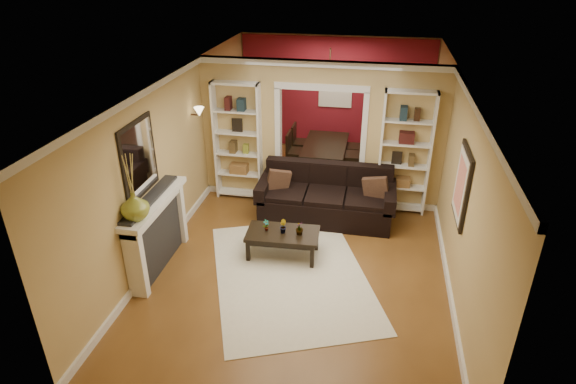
% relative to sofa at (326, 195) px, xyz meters
% --- Properties ---
extents(floor, '(8.00, 8.00, 0.00)m').
position_rel_sofa_xyz_m(floor, '(-0.22, -0.45, -0.48)').
color(floor, brown).
rests_on(floor, ground).
extents(ceiling, '(8.00, 8.00, 0.00)m').
position_rel_sofa_xyz_m(ceiling, '(-0.22, -0.45, 2.22)').
color(ceiling, white).
rests_on(ceiling, ground).
extents(wall_back, '(8.00, 0.00, 8.00)m').
position_rel_sofa_xyz_m(wall_back, '(-0.22, 3.55, 0.87)').
color(wall_back, tan).
rests_on(wall_back, ground).
extents(wall_front, '(8.00, 0.00, 8.00)m').
position_rel_sofa_xyz_m(wall_front, '(-0.22, -4.45, 0.87)').
color(wall_front, tan).
rests_on(wall_front, ground).
extents(wall_left, '(0.00, 8.00, 8.00)m').
position_rel_sofa_xyz_m(wall_left, '(-2.47, -0.45, 0.87)').
color(wall_left, tan).
rests_on(wall_left, ground).
extents(wall_right, '(0.00, 8.00, 8.00)m').
position_rel_sofa_xyz_m(wall_right, '(2.03, -0.45, 0.87)').
color(wall_right, tan).
rests_on(wall_right, ground).
extents(partition_wall, '(4.50, 0.15, 2.70)m').
position_rel_sofa_xyz_m(partition_wall, '(-0.22, 0.75, 0.87)').
color(partition_wall, tan).
rests_on(partition_wall, floor).
extents(red_back_panel, '(4.44, 0.04, 2.64)m').
position_rel_sofa_xyz_m(red_back_panel, '(-0.22, 3.52, 0.84)').
color(red_back_panel, maroon).
rests_on(red_back_panel, floor).
extents(dining_window, '(0.78, 0.03, 0.98)m').
position_rel_sofa_xyz_m(dining_window, '(-0.22, 3.48, 1.07)').
color(dining_window, '#8CA5CC').
rests_on(dining_window, wall_back).
extents(area_rug, '(3.17, 3.67, 0.01)m').
position_rel_sofa_xyz_m(area_rug, '(-0.31, -1.82, -0.47)').
color(area_rug, silver).
rests_on(area_rug, floor).
extents(sofa, '(2.44, 1.05, 0.95)m').
position_rel_sofa_xyz_m(sofa, '(0.00, 0.00, 0.00)').
color(sofa, black).
rests_on(sofa, floor).
extents(pillow_left, '(0.41, 0.27, 0.40)m').
position_rel_sofa_xyz_m(pillow_left, '(-0.87, -0.02, 0.19)').
color(pillow_left, '#533523').
rests_on(pillow_left, sofa).
extents(pillow_right, '(0.44, 0.19, 0.42)m').
position_rel_sofa_xyz_m(pillow_right, '(0.87, -0.02, 0.20)').
color(pillow_right, '#533523').
rests_on(pillow_right, sofa).
extents(coffee_table, '(1.17, 0.67, 0.43)m').
position_rel_sofa_xyz_m(coffee_table, '(-0.53, -1.32, -0.26)').
color(coffee_table, black).
rests_on(coffee_table, floor).
extents(plant_left, '(0.12, 0.12, 0.20)m').
position_rel_sofa_xyz_m(plant_left, '(-0.80, -1.32, 0.05)').
color(plant_left, '#336626').
rests_on(plant_left, coffee_table).
extents(plant_center, '(0.14, 0.15, 0.22)m').
position_rel_sofa_xyz_m(plant_center, '(-0.53, -1.32, 0.06)').
color(plant_center, '#336626').
rests_on(plant_center, coffee_table).
extents(plant_right, '(0.15, 0.15, 0.21)m').
position_rel_sofa_xyz_m(plant_right, '(-0.26, -1.32, 0.06)').
color(plant_right, '#336626').
rests_on(plant_right, coffee_table).
extents(bookshelf_left, '(0.90, 0.30, 2.30)m').
position_rel_sofa_xyz_m(bookshelf_left, '(-1.77, 0.58, 0.67)').
color(bookshelf_left, white).
rests_on(bookshelf_left, floor).
extents(bookshelf_right, '(0.90, 0.30, 2.30)m').
position_rel_sofa_xyz_m(bookshelf_right, '(1.33, 0.58, 0.67)').
color(bookshelf_right, white).
rests_on(bookshelf_right, floor).
extents(fireplace, '(0.32, 1.70, 1.16)m').
position_rel_sofa_xyz_m(fireplace, '(-2.31, -1.95, 0.10)').
color(fireplace, white).
rests_on(fireplace, floor).
extents(vase, '(0.51, 0.51, 0.40)m').
position_rel_sofa_xyz_m(vase, '(-2.31, -2.50, 0.88)').
color(vase, olive).
rests_on(vase, fireplace).
extents(mirror, '(0.03, 0.95, 1.10)m').
position_rel_sofa_xyz_m(mirror, '(-2.45, -1.95, 1.32)').
color(mirror, silver).
rests_on(mirror, wall_left).
extents(wall_sconce, '(0.18, 0.18, 0.22)m').
position_rel_sofa_xyz_m(wall_sconce, '(-2.37, 0.10, 1.35)').
color(wall_sconce, '#FFE0A5').
rests_on(wall_sconce, wall_left).
extents(framed_art, '(0.04, 0.85, 1.05)m').
position_rel_sofa_xyz_m(framed_art, '(1.99, -1.45, 1.07)').
color(framed_art, black).
rests_on(framed_art, wall_right).
extents(dining_table, '(1.67, 0.93, 0.59)m').
position_rel_sofa_xyz_m(dining_table, '(-0.25, 2.24, -0.18)').
color(dining_table, black).
rests_on(dining_table, floor).
extents(dining_chair_nw, '(0.58, 0.58, 0.93)m').
position_rel_sofa_xyz_m(dining_chair_nw, '(-0.80, 1.94, -0.01)').
color(dining_chair_nw, black).
rests_on(dining_chair_nw, floor).
extents(dining_chair_ne, '(0.48, 0.48, 0.95)m').
position_rel_sofa_xyz_m(dining_chair_ne, '(0.30, 1.94, -0.00)').
color(dining_chair_ne, black).
rests_on(dining_chair_ne, floor).
extents(dining_chair_sw, '(0.55, 0.55, 0.90)m').
position_rel_sofa_xyz_m(dining_chair_sw, '(-0.80, 2.54, -0.02)').
color(dining_chair_sw, black).
rests_on(dining_chair_sw, floor).
extents(dining_chair_se, '(0.56, 0.56, 0.87)m').
position_rel_sofa_xyz_m(dining_chair_se, '(0.30, 2.54, -0.04)').
color(dining_chair_se, black).
rests_on(dining_chair_se, floor).
extents(chandelier, '(0.50, 0.50, 0.30)m').
position_rel_sofa_xyz_m(chandelier, '(-0.22, 2.25, 1.54)').
color(chandelier, '#382619').
rests_on(chandelier, ceiling).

